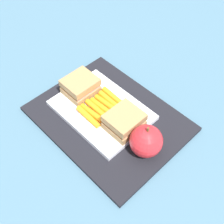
{
  "coord_description": "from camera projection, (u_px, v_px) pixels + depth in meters",
  "views": [
    {
      "loc": [
        0.33,
        -0.31,
        0.59
      ],
      "look_at": [
        0.01,
        0.0,
        0.04
      ],
      "focal_mm": 48.01,
      "sensor_mm": 36.0,
      "label": 1
    }
  ],
  "objects": [
    {
      "name": "ground_plane",
      "position": [
        109.0,
        120.0,
        0.75
      ],
      "size": [
        2.4,
        2.4,
        0.0
      ],
      "primitive_type": "plane",
      "color": "#42667A"
    },
    {
      "name": "lunchbag_mat",
      "position": [
        109.0,
        119.0,
        0.74
      ],
      "size": [
        0.36,
        0.28,
        0.01
      ],
      "primitive_type": "cube",
      "color": "black",
      "rests_on": "ground_plane"
    },
    {
      "name": "food_tray",
      "position": [
        102.0,
        110.0,
        0.75
      ],
      "size": [
        0.23,
        0.17,
        0.01
      ],
      "primitive_type": "cube",
      "color": "white",
      "rests_on": "lunchbag_mat"
    },
    {
      "name": "sandwich_half_left",
      "position": [
        81.0,
        86.0,
        0.76
      ],
      "size": [
        0.07,
        0.08,
        0.04
      ],
      "color": "#9E7A4C",
      "rests_on": "food_tray"
    },
    {
      "name": "sandwich_half_right",
      "position": [
        124.0,
        121.0,
        0.69
      ],
      "size": [
        0.07,
        0.08,
        0.04
      ],
      "color": "#9E7A4C",
      "rests_on": "food_tray"
    },
    {
      "name": "carrot_sticks_bundle",
      "position": [
        101.0,
        107.0,
        0.74
      ],
      "size": [
        0.08,
        0.1,
        0.02
      ],
      "color": "orange",
      "rests_on": "food_tray"
    },
    {
      "name": "apple",
      "position": [
        146.0,
        141.0,
        0.65
      ],
      "size": [
        0.07,
        0.07,
        0.09
      ],
      "color": "red",
      "rests_on": "lunchbag_mat"
    }
  ]
}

